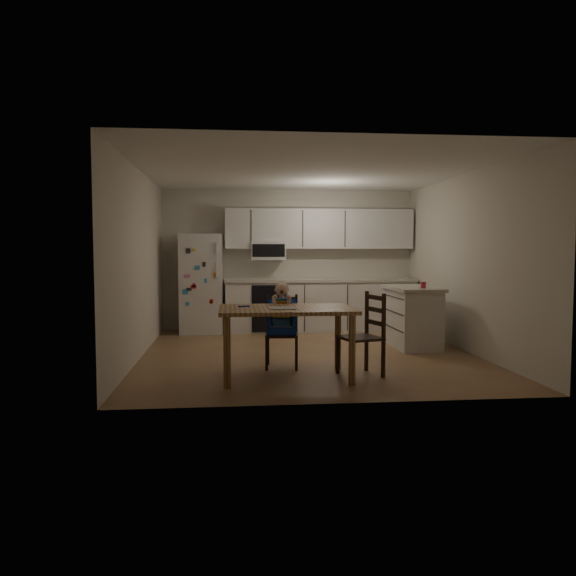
% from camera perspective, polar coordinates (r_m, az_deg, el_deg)
% --- Properties ---
extents(room, '(4.52, 5.01, 2.51)m').
position_cam_1_polar(room, '(8.14, 1.55, 2.60)').
color(room, brown).
rests_on(room, ground).
extents(refrigerator, '(0.72, 0.70, 1.70)m').
position_cam_1_polar(refrigerator, '(9.77, -8.79, 0.45)').
color(refrigerator, silver).
rests_on(refrigerator, ground).
extents(kitchen_run, '(3.37, 0.62, 2.15)m').
position_cam_1_polar(kitchen_run, '(9.97, 3.10, 0.72)').
color(kitchen_run, silver).
rests_on(kitchen_run, ground).
extents(kitchen_island, '(0.63, 1.20, 0.89)m').
position_cam_1_polar(kitchen_island, '(8.51, 12.46, -2.84)').
color(kitchen_island, silver).
rests_on(kitchen_island, ground).
extents(red_cup, '(0.07, 0.07, 0.09)m').
position_cam_1_polar(red_cup, '(8.18, 13.58, 0.30)').
color(red_cup, red).
rests_on(red_cup, kitchen_island).
extents(dining_table, '(1.49, 0.96, 0.80)m').
position_cam_1_polar(dining_table, '(6.24, -0.15, -2.98)').
color(dining_table, brown).
rests_on(dining_table, ground).
extents(napkin, '(0.27, 0.23, 0.01)m').
position_cam_1_polar(napkin, '(6.12, -0.55, -2.06)').
color(napkin, '#BBBBC1').
rests_on(napkin, dining_table).
extents(toddler_spoon, '(0.12, 0.06, 0.02)m').
position_cam_1_polar(toddler_spoon, '(6.30, -4.58, -1.87)').
color(toddler_spoon, blue).
rests_on(toddler_spoon, dining_table).
extents(chair_booster, '(0.43, 0.43, 1.04)m').
position_cam_1_polar(chair_booster, '(6.85, -0.63, -2.87)').
color(chair_booster, black).
rests_on(chair_booster, ground).
extents(chair_side, '(0.52, 0.52, 0.95)m').
position_cam_1_polar(chair_side, '(6.49, 8.09, -4.11)').
color(chair_side, black).
rests_on(chair_side, ground).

